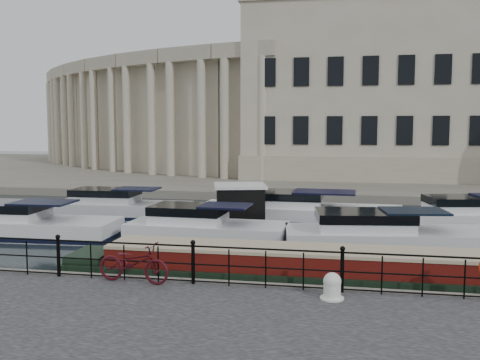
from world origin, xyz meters
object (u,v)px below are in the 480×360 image
Objects in this scene: mooring_bollard at (332,287)px; narrowboat at (299,275)px; harbour_hut at (240,209)px; bicycle at (134,263)px.

mooring_bollard is 0.05× the size of narrowboat.
harbour_hut is (-4.53, 11.55, 0.09)m from mooring_bollard.
mooring_bollard is at bearing -69.53° from narrowboat.
narrowboat is 3.83× the size of harbour_hut.
mooring_bollard is at bearing -82.72° from harbour_hut.
harbour_hut reaches higher than mooring_bollard.
mooring_bollard is at bearing -87.47° from bicycle.
bicycle is at bearing -152.63° from narrowboat.
mooring_bollard is 12.41m from harbour_hut.
bicycle is 11.17m from harbour_hut.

